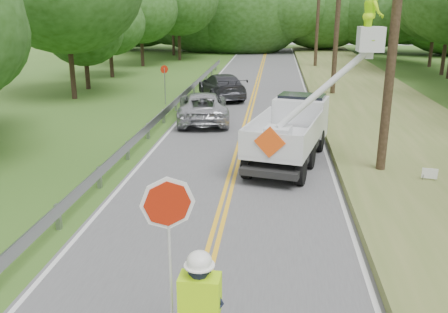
# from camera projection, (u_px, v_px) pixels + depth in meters

# --- Properties ---
(road) EXTENTS (7.20, 96.00, 0.03)m
(road) POSITION_uv_depth(u_px,v_px,m) (243.00, 135.00, 21.52)
(road) COLOR #535255
(road) RESTS_ON ground
(guardrail) EXTENTS (0.18, 48.00, 0.77)m
(guardrail) POSITION_uv_depth(u_px,v_px,m) (160.00, 117.00, 22.63)
(guardrail) COLOR gray
(guardrail) RESTS_ON ground
(utility_poles) EXTENTS (1.60, 43.30, 10.00)m
(utility_poles) POSITION_uv_depth(u_px,v_px,m) (356.00, 13.00, 22.30)
(utility_poles) COLOR black
(utility_poles) RESTS_ON ground
(tall_grass_verge) EXTENTS (7.00, 96.00, 0.30)m
(tall_grass_verge) POSITION_uv_depth(u_px,v_px,m) (406.00, 137.00, 20.75)
(tall_grass_verge) COLOR #53672C
(tall_grass_verge) RESTS_ON ground
(treeline_left) EXTENTS (11.05, 57.90, 11.11)m
(treeline_left) POSITION_uv_depth(u_px,v_px,m) (122.00, 1.00, 37.17)
(treeline_left) COLOR #332319
(treeline_left) RESTS_ON ground
(treeline_horizon) EXTENTS (56.00, 14.50, 12.76)m
(treeline_horizon) POSITION_uv_depth(u_px,v_px,m) (269.00, 7.00, 60.01)
(treeline_horizon) COLOR #1C400F
(treeline_horizon) RESTS_ON ground
(flagger) EXTENTS (1.19, 0.49, 3.26)m
(flagger) POSITION_uv_depth(u_px,v_px,m) (199.00, 311.00, 7.16)
(flagger) COLOR #191E33
(flagger) RESTS_ON road
(bucket_truck) EXTENTS (4.42, 6.42, 6.13)m
(bucket_truck) POSITION_uv_depth(u_px,v_px,m) (300.00, 121.00, 18.00)
(bucket_truck) COLOR black
(bucket_truck) RESTS_ON road
(suv_silver) EXTENTS (3.21, 5.59, 1.47)m
(suv_silver) POSITION_uv_depth(u_px,v_px,m) (203.00, 107.00, 23.96)
(suv_silver) COLOR #ACADB3
(suv_silver) RESTS_ON road
(suv_darkgrey) EXTENTS (3.90, 5.69, 1.53)m
(suv_darkgrey) POSITION_uv_depth(u_px,v_px,m) (222.00, 86.00, 30.11)
(suv_darkgrey) COLOR #34353B
(suv_darkgrey) RESTS_ON road
(stop_sign_permanent) EXTENTS (0.40, 0.32, 2.31)m
(stop_sign_permanent) POSITION_uv_depth(u_px,v_px,m) (165.00, 79.00, 27.96)
(stop_sign_permanent) COLOR gray
(stop_sign_permanent) RESTS_ON ground
(yard_sign) EXTENTS (0.47, 0.12, 0.68)m
(yard_sign) POSITION_uv_depth(u_px,v_px,m) (430.00, 174.00, 15.07)
(yard_sign) COLOR white
(yard_sign) RESTS_ON ground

